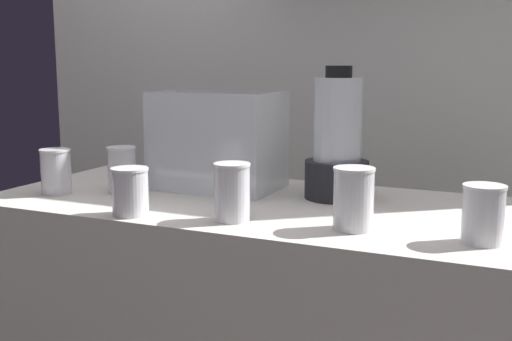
{
  "coord_description": "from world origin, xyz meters",
  "views": [
    {
      "loc": [
        0.67,
        -1.48,
        1.26
      ],
      "look_at": [
        0.0,
        0.0,
        0.98
      ],
      "focal_mm": 44.9,
      "sensor_mm": 36.0,
      "label": 1
    }
  ],
  "objects_px": {
    "juice_cup_pomegranate_far_left": "(56,174)",
    "juice_cup_mango_far_right": "(353,203)",
    "carrot_display_bin": "(216,157)",
    "juice_cup_pomegranate_left": "(122,173)",
    "blender_pitcher": "(337,146)",
    "juice_cup_mango_rightmost": "(483,218)",
    "juice_cup_pomegranate_right": "(232,194)",
    "juice_cup_orange_middle": "(130,194)"
  },
  "relations": [
    {
      "from": "juice_cup_pomegranate_far_left",
      "to": "juice_cup_mango_far_right",
      "type": "distance_m",
      "value": 0.84
    },
    {
      "from": "carrot_display_bin",
      "to": "juice_cup_pomegranate_left",
      "type": "xyz_separation_m",
      "value": [
        -0.2,
        -0.17,
        -0.03
      ]
    },
    {
      "from": "blender_pitcher",
      "to": "juice_cup_pomegranate_left",
      "type": "relative_size",
      "value": 2.72
    },
    {
      "from": "juice_cup_pomegranate_left",
      "to": "juice_cup_mango_far_right",
      "type": "distance_m",
      "value": 0.69
    },
    {
      "from": "juice_cup_mango_far_right",
      "to": "juice_cup_mango_rightmost",
      "type": "relative_size",
      "value": 1.15
    },
    {
      "from": "juice_cup_pomegranate_far_left",
      "to": "juice_cup_pomegranate_left",
      "type": "height_order",
      "value": "juice_cup_pomegranate_left"
    },
    {
      "from": "carrot_display_bin",
      "to": "juice_cup_pomegranate_left",
      "type": "distance_m",
      "value": 0.27
    },
    {
      "from": "juice_cup_pomegranate_left",
      "to": "juice_cup_pomegranate_far_left",
      "type": "bearing_deg",
      "value": -152.4
    },
    {
      "from": "juice_cup_mango_far_right",
      "to": "juice_cup_pomegranate_right",
      "type": "bearing_deg",
      "value": -172.24
    },
    {
      "from": "juice_cup_pomegranate_far_left",
      "to": "juice_cup_orange_middle",
      "type": "relative_size",
      "value": 1.09
    },
    {
      "from": "juice_cup_pomegranate_left",
      "to": "juice_cup_orange_middle",
      "type": "relative_size",
      "value": 1.13
    },
    {
      "from": "carrot_display_bin",
      "to": "juice_cup_orange_middle",
      "type": "xyz_separation_m",
      "value": [
        -0.03,
        -0.37,
        -0.04
      ]
    },
    {
      "from": "juice_cup_mango_far_right",
      "to": "juice_cup_pomegranate_left",
      "type": "bearing_deg",
      "value": 170.56
    },
    {
      "from": "blender_pitcher",
      "to": "juice_cup_pomegranate_left",
      "type": "height_order",
      "value": "blender_pitcher"
    },
    {
      "from": "carrot_display_bin",
      "to": "juice_cup_mango_far_right",
      "type": "relative_size",
      "value": 2.48
    },
    {
      "from": "blender_pitcher",
      "to": "juice_cup_pomegranate_far_left",
      "type": "height_order",
      "value": "blender_pitcher"
    },
    {
      "from": "juice_cup_pomegranate_right",
      "to": "carrot_display_bin",
      "type": "bearing_deg",
      "value": 123.36
    },
    {
      "from": "juice_cup_pomegranate_left",
      "to": "carrot_display_bin",
      "type": "bearing_deg",
      "value": 41.14
    },
    {
      "from": "juice_cup_orange_middle",
      "to": "juice_cup_mango_rightmost",
      "type": "relative_size",
      "value": 0.95
    },
    {
      "from": "juice_cup_pomegranate_far_left",
      "to": "juice_cup_orange_middle",
      "type": "bearing_deg",
      "value": -20.04
    },
    {
      "from": "juice_cup_pomegranate_right",
      "to": "juice_cup_orange_middle",
      "type": "bearing_deg",
      "value": -168.04
    },
    {
      "from": "juice_cup_pomegranate_right",
      "to": "juice_cup_mango_rightmost",
      "type": "bearing_deg",
      "value": 4.47
    },
    {
      "from": "blender_pitcher",
      "to": "juice_cup_pomegranate_right",
      "type": "relative_size",
      "value": 2.62
    },
    {
      "from": "juice_cup_pomegranate_far_left",
      "to": "juice_cup_mango_rightmost",
      "type": "distance_m",
      "value": 1.1
    },
    {
      "from": "juice_cup_orange_middle",
      "to": "juice_cup_mango_rightmost",
      "type": "height_order",
      "value": "juice_cup_mango_rightmost"
    },
    {
      "from": "blender_pitcher",
      "to": "juice_cup_mango_far_right",
      "type": "distance_m",
      "value": 0.33
    },
    {
      "from": "carrot_display_bin",
      "to": "juice_cup_pomegranate_left",
      "type": "bearing_deg",
      "value": -138.86
    },
    {
      "from": "carrot_display_bin",
      "to": "juice_cup_orange_middle",
      "type": "bearing_deg",
      "value": -94.33
    },
    {
      "from": "juice_cup_pomegranate_right",
      "to": "juice_cup_mango_rightmost",
      "type": "distance_m",
      "value": 0.54
    },
    {
      "from": "juice_cup_pomegranate_far_left",
      "to": "juice_cup_orange_middle",
      "type": "height_order",
      "value": "juice_cup_pomegranate_far_left"
    },
    {
      "from": "juice_cup_mango_rightmost",
      "to": "juice_cup_orange_middle",
      "type": "bearing_deg",
      "value": -173.17
    },
    {
      "from": "juice_cup_orange_middle",
      "to": "juice_cup_mango_far_right",
      "type": "xyz_separation_m",
      "value": [
        0.51,
        0.09,
        0.01
      ]
    },
    {
      "from": "blender_pitcher",
      "to": "juice_cup_mango_far_right",
      "type": "height_order",
      "value": "blender_pitcher"
    },
    {
      "from": "carrot_display_bin",
      "to": "juice_cup_mango_rightmost",
      "type": "distance_m",
      "value": 0.8
    },
    {
      "from": "juice_cup_mango_far_right",
      "to": "juice_cup_orange_middle",
      "type": "bearing_deg",
      "value": -170.25
    },
    {
      "from": "juice_cup_pomegranate_right",
      "to": "juice_cup_mango_far_right",
      "type": "height_order",
      "value": "juice_cup_mango_far_right"
    },
    {
      "from": "carrot_display_bin",
      "to": "juice_cup_pomegranate_right",
      "type": "distance_m",
      "value": 0.39
    },
    {
      "from": "juice_cup_pomegranate_far_left",
      "to": "juice_cup_pomegranate_right",
      "type": "bearing_deg",
      "value": -6.84
    },
    {
      "from": "juice_cup_mango_rightmost",
      "to": "juice_cup_pomegranate_right",
      "type": "bearing_deg",
      "value": -175.53
    },
    {
      "from": "juice_cup_pomegranate_right",
      "to": "juice_cup_pomegranate_far_left",
      "type": "bearing_deg",
      "value": 173.16
    },
    {
      "from": "juice_cup_pomegranate_left",
      "to": "juice_cup_orange_middle",
      "type": "bearing_deg",
      "value": -49.91
    },
    {
      "from": "carrot_display_bin",
      "to": "juice_cup_pomegranate_right",
      "type": "height_order",
      "value": "carrot_display_bin"
    }
  ]
}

